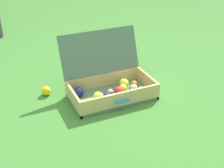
# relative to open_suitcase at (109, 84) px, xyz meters

# --- Properties ---
(ground_plane) EXTENTS (16.00, 16.00, 0.00)m
(ground_plane) POSITION_rel_open_suitcase_xyz_m (-0.01, -0.04, -0.10)
(ground_plane) COLOR #3D7A2D
(open_suitcase) EXTENTS (0.64, 0.50, 0.46)m
(open_suitcase) POSITION_rel_open_suitcase_xyz_m (0.00, 0.00, 0.00)
(open_suitcase) COLOR #4C7051
(open_suitcase) RESTS_ON ground
(stray_ball_on_grass) EXTENTS (0.07, 0.07, 0.07)m
(stray_ball_on_grass) POSITION_rel_open_suitcase_xyz_m (-0.45, 0.21, -0.07)
(stray_ball_on_grass) COLOR yellow
(stray_ball_on_grass) RESTS_ON ground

